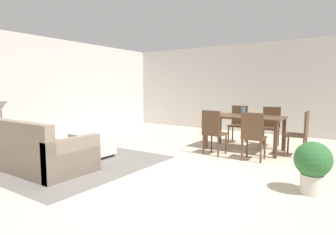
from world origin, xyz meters
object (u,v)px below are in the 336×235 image
(side_table, at_px, (2,134))
(table_lamp, at_px, (1,107))
(dining_chair_near_left, at_px, (213,130))
(dining_chair_near_right, at_px, (253,134))
(ottoman_table, at_px, (92,144))
(dining_table, at_px, (245,120))
(dining_chair_far_right, at_px, (271,124))
(vase_centerpiece, at_px, (243,111))
(dining_chair_head_east, at_px, (301,131))
(dining_chair_far_left, at_px, (238,122))
(potted_plant, at_px, (313,164))
(couch, at_px, (36,152))
(book_on_ottoman, at_px, (96,133))

(side_table, bearing_deg, table_lamp, -170.54)
(dining_chair_near_left, height_order, dining_chair_near_right, same)
(ottoman_table, relative_size, dining_table, 0.58)
(dining_chair_near_left, bearing_deg, ottoman_table, -144.94)
(dining_chair_far_right, distance_m, vase_centerpiece, 0.93)
(dining_chair_head_east, bearing_deg, dining_chair_far_left, 153.09)
(dining_table, xyz_separation_m, potted_plant, (1.59, -2.04, -0.26))
(couch, relative_size, vase_centerpiece, 10.29)
(table_lamp, bearing_deg, dining_table, 41.76)
(dining_table, distance_m, dining_chair_head_east, 1.14)
(dining_chair_far_left, distance_m, book_on_ottoman, 3.54)
(couch, distance_m, dining_chair_head_east, 4.95)
(couch, height_order, dining_chair_near_left, dining_chair_near_left)
(book_on_ottoman, bearing_deg, side_table, -140.11)
(side_table, distance_m, book_on_ottoman, 1.79)
(couch, height_order, book_on_ottoman, couch)
(dining_chair_far_left, bearing_deg, dining_chair_near_left, -88.39)
(couch, xyz_separation_m, dining_chair_near_left, (2.07, 2.58, 0.23))
(dining_chair_near_left, xyz_separation_m, vase_centerpiece, (0.33, 0.84, 0.33))
(dining_table, xyz_separation_m, dining_chair_head_east, (1.13, 0.01, -0.14))
(dining_chair_far_right, relative_size, dining_chair_head_east, 1.00)
(table_lamp, bearing_deg, dining_chair_far_left, 51.42)
(couch, xyz_separation_m, potted_plant, (4.04, 1.35, 0.12))
(dining_chair_near_left, bearing_deg, vase_centerpiece, 68.74)
(dining_table, distance_m, dining_chair_far_left, 0.92)
(dining_chair_far_left, height_order, potted_plant, dining_chair_far_left)
(couch, bearing_deg, book_on_ottoman, 84.95)
(dining_table, xyz_separation_m, dining_chair_near_right, (0.44, -0.83, -0.14))
(table_lamp, relative_size, dining_chair_head_east, 0.57)
(table_lamp, relative_size, potted_plant, 0.76)
(dining_table, height_order, potted_plant, dining_table)
(side_table, bearing_deg, dining_chair_near_right, 30.92)
(couch, xyz_separation_m, dining_table, (2.45, 3.39, 0.38))
(ottoman_table, bearing_deg, dining_chair_near_right, 26.21)
(side_table, distance_m, table_lamp, 0.54)
(ottoman_table, distance_m, dining_chair_far_left, 3.62)
(dining_chair_head_east, bearing_deg, ottoman_table, -147.64)
(dining_chair_near_left, bearing_deg, potted_plant, -31.87)
(side_table, bearing_deg, dining_chair_near_left, 36.94)
(dining_chair_head_east, bearing_deg, couch, -136.50)
(couch, bearing_deg, dining_table, 54.14)
(side_table, relative_size, dining_chair_near_right, 0.65)
(side_table, height_order, table_lamp, table_lamp)
(ottoman_table, distance_m, book_on_ottoman, 0.22)
(dining_chair_far_right, bearing_deg, couch, -124.08)
(dining_chair_far_right, bearing_deg, dining_chair_head_east, -44.91)
(potted_plant, bearing_deg, dining_chair_far_right, 113.46)
(potted_plant, bearing_deg, dining_chair_near_left, 148.13)
(table_lamp, distance_m, dining_chair_far_right, 5.81)
(vase_centerpiece, distance_m, book_on_ottoman, 3.19)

